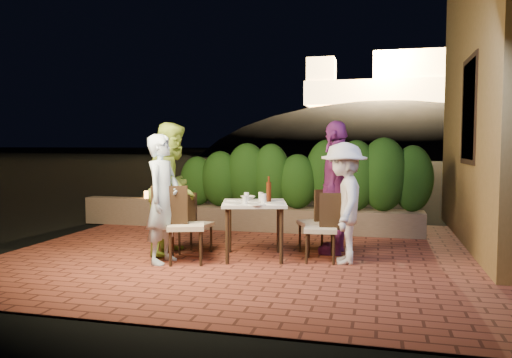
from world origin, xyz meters
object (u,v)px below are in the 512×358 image
(chair_right_front, at_px, (321,227))
(diner_white, at_px, (344,203))
(dining_table, at_px, (254,230))
(diner_blue, at_px, (163,199))
(bowl, at_px, (248,198))
(chair_right_back, at_px, (316,222))
(beer_bottle, at_px, (269,189))
(diner_purple, at_px, (336,187))
(chair_left_back, at_px, (195,223))
(parapet_lamp, at_px, (147,195))
(chair_left_front, at_px, (186,224))
(diner_green, at_px, (173,188))

(chair_right_front, height_order, diner_white, diner_white)
(dining_table, height_order, diner_blue, diner_blue)
(bowl, bearing_deg, chair_right_front, -16.06)
(chair_right_back, bearing_deg, beer_bottle, 1.58)
(diner_blue, relative_size, diner_purple, 0.89)
(bowl, relative_size, diner_purple, 0.10)
(chair_left_back, distance_m, diner_white, 2.06)
(chair_right_back, relative_size, parapet_lamp, 6.36)
(diner_blue, height_order, parapet_lamp, diner_blue)
(dining_table, distance_m, chair_left_front, 0.92)
(chair_left_front, distance_m, diner_purple, 2.13)
(chair_right_front, xyz_separation_m, diner_blue, (-1.95, -0.54, 0.38))
(diner_green, xyz_separation_m, diner_white, (2.33, 0.01, -0.13))
(dining_table, distance_m, chair_right_front, 0.89)
(chair_left_front, height_order, parapet_lamp, chair_left_front)
(diner_purple, bearing_deg, bowl, -74.05)
(chair_left_back, bearing_deg, dining_table, 4.58)
(beer_bottle, relative_size, diner_white, 0.22)
(chair_left_back, bearing_deg, diner_blue, -101.35)
(diner_white, bearing_deg, dining_table, -96.25)
(bowl, distance_m, diner_purple, 1.24)
(chair_left_back, xyz_separation_m, diner_blue, (-0.21, -0.59, 0.40))
(bowl, distance_m, diner_blue, 1.23)
(diner_purple, bearing_deg, chair_right_back, -60.94)
(dining_table, bearing_deg, diner_purple, 29.26)
(bowl, xyz_separation_m, diner_blue, (-0.90, -0.84, 0.05))
(chair_right_back, distance_m, diner_white, 0.68)
(diner_green, height_order, parapet_lamp, diner_green)
(beer_bottle, xyz_separation_m, diner_white, (1.00, -0.08, -0.15))
(chair_right_back, height_order, diner_blue, diner_blue)
(chair_right_front, height_order, parapet_lamp, chair_right_front)
(bowl, relative_size, diner_blue, 0.12)
(chair_right_back, bearing_deg, chair_left_back, -15.96)
(chair_left_front, bearing_deg, diner_green, 109.28)
(diner_white, bearing_deg, chair_left_back, -98.02)
(diner_green, bearing_deg, dining_table, -94.50)
(diner_purple, bearing_deg, parapet_lamp, -110.29)
(diner_white, distance_m, diner_purple, 0.60)
(beer_bottle, bearing_deg, dining_table, -152.35)
(diner_blue, distance_m, diner_purple, 2.37)
(diner_green, distance_m, diner_white, 2.34)
(diner_green, relative_size, diner_white, 1.17)
(parapet_lamp, bearing_deg, chair_left_front, -54.92)
(diner_white, bearing_deg, chair_left_front, -82.81)
(beer_bottle, distance_m, diner_blue, 1.40)
(chair_right_back, height_order, parapet_lamp, chair_right_back)
(chair_right_front, distance_m, diner_purple, 0.76)
(chair_right_front, bearing_deg, diner_blue, 10.28)
(dining_table, bearing_deg, chair_right_back, 30.41)
(diner_blue, bearing_deg, parapet_lamp, 34.59)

